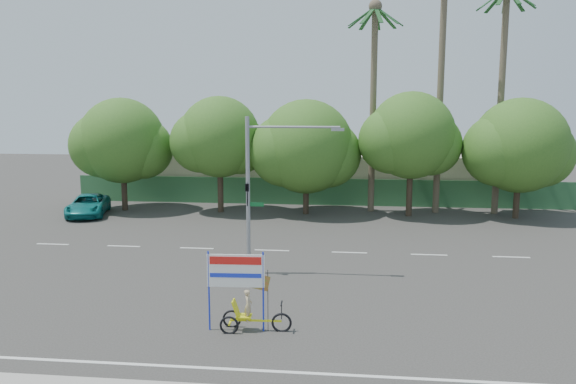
# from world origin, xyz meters

# --- Properties ---
(ground) EXTENTS (120.00, 120.00, 0.00)m
(ground) POSITION_xyz_m (0.00, 0.00, 0.00)
(ground) COLOR #33302D
(ground) RESTS_ON ground
(fence) EXTENTS (38.00, 0.08, 2.00)m
(fence) POSITION_xyz_m (0.00, 21.50, 1.00)
(fence) COLOR #336B3D
(fence) RESTS_ON ground
(building_left) EXTENTS (12.00, 8.00, 4.00)m
(building_left) POSITION_xyz_m (-10.00, 26.00, 2.00)
(building_left) COLOR beige
(building_left) RESTS_ON ground
(building_right) EXTENTS (14.00, 8.00, 3.60)m
(building_right) POSITION_xyz_m (8.00, 26.00, 1.80)
(building_right) COLOR beige
(building_right) RESTS_ON ground
(tree_far_left) EXTENTS (7.14, 6.00, 7.96)m
(tree_far_left) POSITION_xyz_m (-14.05, 18.00, 4.76)
(tree_far_left) COLOR #473828
(tree_far_left) RESTS_ON ground
(tree_left) EXTENTS (6.66, 5.60, 8.07)m
(tree_left) POSITION_xyz_m (-7.05, 18.00, 5.06)
(tree_left) COLOR #473828
(tree_left) RESTS_ON ground
(tree_center) EXTENTS (7.62, 6.40, 7.85)m
(tree_center) POSITION_xyz_m (-1.05, 18.00, 4.47)
(tree_center) COLOR #473828
(tree_center) RESTS_ON ground
(tree_right) EXTENTS (6.90, 5.80, 8.36)m
(tree_right) POSITION_xyz_m (5.95, 18.00, 5.24)
(tree_right) COLOR #473828
(tree_right) RESTS_ON ground
(tree_far_right) EXTENTS (7.38, 6.20, 7.94)m
(tree_far_right) POSITION_xyz_m (12.95, 18.00, 4.64)
(tree_far_right) COLOR #473828
(tree_far_right) RESTS_ON ground
(palm_tall) EXTENTS (3.73, 3.79, 17.45)m
(palm_tall) POSITION_xyz_m (8.00, 19.50, 10.46)
(palm_tall) COLOR #70604C
(palm_tall) RESTS_ON ground
(palm_mid) EXTENTS (3.73, 3.79, 15.45)m
(palm_mid) POSITION_xyz_m (12.00, 19.50, 9.40)
(palm_mid) COLOR #70604C
(palm_mid) RESTS_ON ground
(palm_short) EXTENTS (3.73, 3.79, 14.45)m
(palm_short) POSITION_xyz_m (3.50, 19.50, 8.86)
(palm_short) COLOR #70604C
(palm_short) RESTS_ON ground
(traffic_signal) EXTENTS (4.72, 1.10, 7.00)m
(traffic_signal) POSITION_xyz_m (-2.20, 3.98, 2.92)
(traffic_signal) COLOR gray
(traffic_signal) RESTS_ON ground
(trike_billboard) EXTENTS (2.82, 0.67, 2.77)m
(trike_billboard) POSITION_xyz_m (-1.50, -2.41, 1.12)
(trike_billboard) COLOR black
(trike_billboard) RESTS_ON ground
(pickup_truck) EXTENTS (3.56, 5.51, 1.41)m
(pickup_truck) POSITION_xyz_m (-15.71, 15.82, 0.71)
(pickup_truck) COLOR #107574
(pickup_truck) RESTS_ON ground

